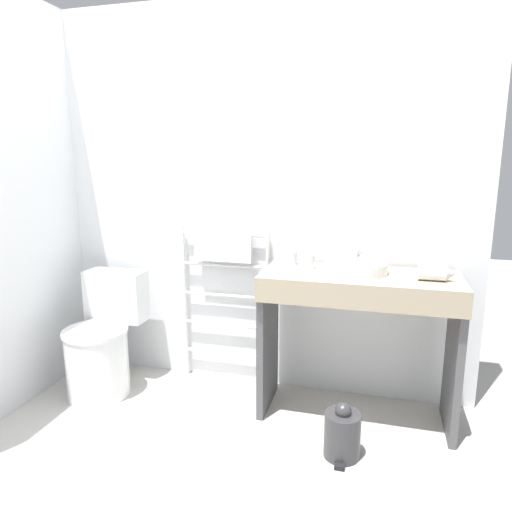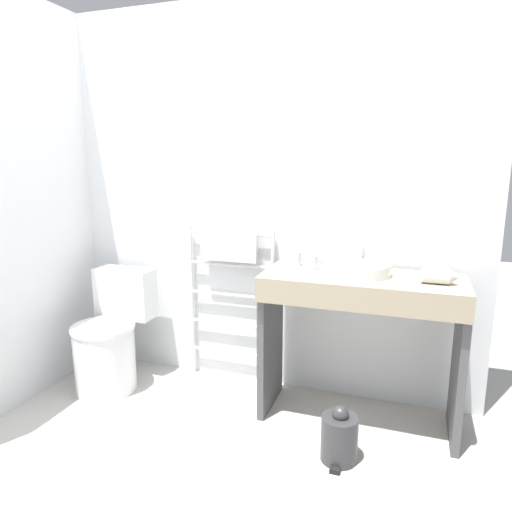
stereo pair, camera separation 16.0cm
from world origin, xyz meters
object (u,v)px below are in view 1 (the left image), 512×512
cup_near_edge (308,262)px  trash_bin (342,433)px  cup_near_wall (291,258)px  hair_dryer (434,272)px  sink_basin (355,266)px  toilet (103,344)px  towel_radiator (224,274)px

cup_near_edge → trash_bin: size_ratio=0.27×
cup_near_edge → trash_bin: bearing=-60.3°
cup_near_wall → hair_dryer: cup_near_wall is taller
cup_near_wall → hair_dryer: 0.81m
sink_basin → trash_bin: sink_basin is taller
cup_near_wall → trash_bin: size_ratio=0.28×
sink_basin → cup_near_edge: (-0.27, 0.03, 0.01)m
cup_near_edge → hair_dryer: hair_dryer is taller
sink_basin → hair_dryer: (0.40, -0.06, 0.01)m
toilet → trash_bin: size_ratio=2.62×
cup_near_wall → hair_dryer: (0.79, -0.16, -0.00)m
hair_dryer → trash_bin: bearing=-138.1°
towel_radiator → cup_near_wall: bearing=-11.4°
sink_basin → towel_radiator: bearing=167.3°
toilet → towel_radiator: bearing=24.6°
sink_basin → hair_dryer: bearing=-8.5°
toilet → hair_dryer: size_ratio=4.19×
toilet → trash_bin: toilet is taller
hair_dryer → trash_bin: (-0.41, -0.37, -0.77)m
hair_dryer → trash_bin: 0.95m
toilet → cup_near_wall: bearing=11.4°
toilet → towel_radiator: (0.72, 0.33, 0.43)m
cup_near_edge → towel_radiator: bearing=164.5°
cup_near_wall → trash_bin: 1.01m
trash_bin → towel_radiator: bearing=143.4°
toilet → hair_dryer: hair_dryer is taller
towel_radiator → cup_near_wall: size_ratio=12.65×
cup_near_wall → sink_basin: bearing=-14.3°
toilet → cup_near_edge: cup_near_edge is taller
hair_dryer → sink_basin: bearing=171.5°
sink_basin → cup_near_edge: size_ratio=4.47×
toilet → hair_dryer: bearing=2.3°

